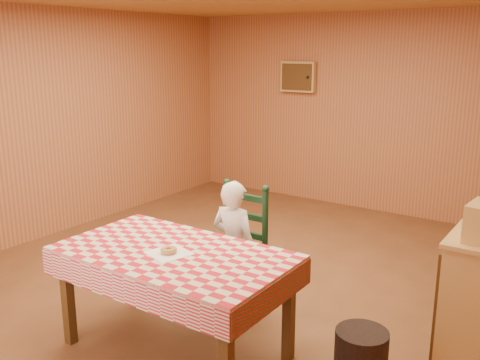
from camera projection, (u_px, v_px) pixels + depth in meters
The scene contains 8 objects.
ground at pixel (228, 282), 5.04m from camera, with size 6.00×6.00×0.00m, color brown.
cabin_walls at pixel (260, 83), 5.02m from camera, with size 5.10×6.05×2.65m.
dining_table at pixel (174, 262), 3.74m from camera, with size 1.66×0.96×0.77m.
ladder_chair at pixel (238, 252), 4.41m from camera, with size 0.44×0.40×1.08m.
seated_child at pixel (234, 248), 4.35m from camera, with size 0.41×0.27×1.12m, color silver.
napkin at pixel (169, 253), 3.68m from camera, with size 0.26×0.26×0.00m, color white.
donut at pixel (169, 250), 3.68m from camera, with size 0.12×0.12×0.04m, color #B77D41.
storage_bin at pixel (361, 356), 3.52m from camera, with size 0.35×0.35×0.35m, color black.
Camera 1 is at (2.73, -3.77, 2.15)m, focal length 40.00 mm.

